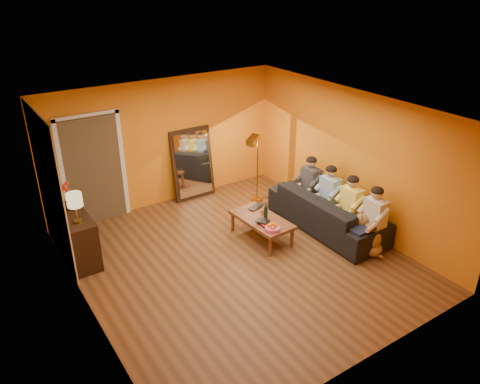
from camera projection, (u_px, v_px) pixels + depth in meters
room_shell at (227, 183)px, 7.68m from camera, size 5.00×5.50×2.60m
white_accent at (50, 189)px, 7.49m from camera, size 0.02×1.90×2.58m
doorway_recess at (92, 169)px, 8.90m from camera, size 1.06×0.30×2.10m
door_jamb_left at (63, 177)px, 8.52m from camera, size 0.08×0.06×2.20m
door_jamb_right at (123, 164)px, 9.09m from camera, size 0.08×0.06×2.20m
door_header at (86, 116)px, 8.34m from camera, size 1.22×0.06×0.08m
mirror_frame at (192, 164)px, 9.89m from camera, size 0.92×0.27×1.51m
mirror_glass at (193, 164)px, 9.86m from camera, size 0.78×0.21×1.35m
sideboard at (77, 237)px, 7.84m from camera, size 0.44×1.18×0.85m
table_lamp at (76, 208)px, 7.32m from camera, size 0.24×0.24×0.51m
sofa at (327, 211)px, 8.82m from camera, size 2.45×0.96×0.72m
coffee_table at (262, 228)px, 8.53m from camera, size 0.69×1.25×0.42m
floor_lamp at (257, 169)px, 9.72m from camera, size 0.37×0.34×1.44m
dog at (368, 234)px, 8.04m from camera, size 0.62×0.74×0.74m
person_far_left at (374, 219)px, 8.02m from camera, size 0.70×0.44×1.22m
person_mid_left at (351, 207)px, 8.43m from camera, size 0.70×0.44×1.22m
person_mid_right at (330, 196)px, 8.85m from camera, size 0.70×0.44×1.22m
person_far_right at (310, 185)px, 9.26m from camera, size 0.70×0.44×1.22m
fruit_bowl at (272, 226)px, 8.02m from camera, size 0.26×0.26×0.16m
wine_bottle at (266, 211)px, 8.36m from camera, size 0.07×0.07×0.31m
tumbler at (263, 212)px, 8.57m from camera, size 0.11×0.11×0.09m
laptop at (259, 207)px, 8.79m from camera, size 0.42×0.33×0.03m
book_lower at (260, 225)px, 8.20m from camera, size 0.18×0.23×0.02m
book_mid at (260, 224)px, 8.20m from camera, size 0.19×0.25×0.02m
book_upper at (261, 223)px, 8.17m from camera, size 0.27×0.29×0.02m
vase at (68, 204)px, 7.80m from camera, size 0.18×0.18×0.19m
flowers at (65, 189)px, 7.68m from camera, size 0.17×0.17×0.51m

